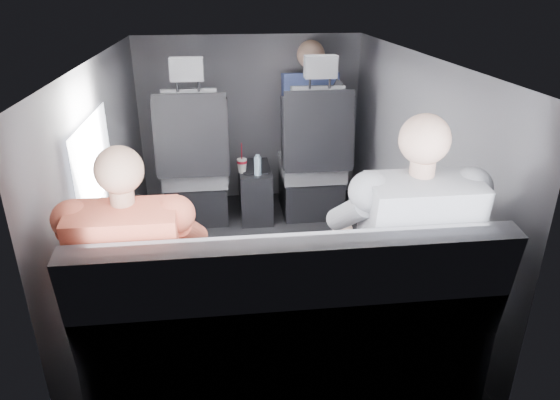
{
  "coord_description": "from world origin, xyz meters",
  "views": [
    {
      "loc": [
        -0.24,
        -2.75,
        1.71
      ],
      "look_at": [
        0.09,
        -0.05,
        0.53
      ],
      "focal_mm": 32.0,
      "sensor_mm": 36.0,
      "label": 1
    }
  ],
  "objects": [
    {
      "name": "ceiling",
      "position": [
        0.0,
        0.0,
        1.35
      ],
      "size": [
        2.6,
        2.6,
        0.0
      ],
      "primitive_type": "plane",
      "rotation": [
        3.14,
        0.0,
        0.0
      ],
      "color": "#B2B2AD",
      "rests_on": "panel_back"
    },
    {
      "name": "rear_bench",
      "position": [
        0.0,
        -1.06,
        0.31
      ],
      "size": [
        1.6,
        0.57,
        0.92
      ],
      "color": "slate",
      "rests_on": "floor"
    },
    {
      "name": "front_seat_right",
      "position": [
        0.45,
        0.84,
        0.4
      ],
      "size": [
        0.52,
        0.58,
        1.26
      ],
      "color": "black",
      "rests_on": "floor"
    },
    {
      "name": "water_bottle",
      "position": [
        0.01,
        0.73,
        0.47
      ],
      "size": [
        0.05,
        0.05,
        0.16
      ],
      "color": "#A2BCDB",
      "rests_on": "center_console"
    },
    {
      "name": "soda_cup",
      "position": [
        -0.1,
        0.79,
        0.46
      ],
      "size": [
        0.08,
        0.08,
        0.23
      ],
      "color": "white",
      "rests_on": "center_console"
    },
    {
      "name": "laptop_black",
      "position": [
        0.54,
        -0.83,
        0.63
      ],
      "size": [
        0.39,
        0.38,
        0.25
      ],
      "color": "black",
      "rests_on": "passenger_rear_right"
    },
    {
      "name": "panel_back",
      "position": [
        0.0,
        -1.3,
        0.68
      ],
      "size": [
        1.8,
        0.02,
        1.35
      ],
      "primitive_type": "cube",
      "color": "#56565B",
      "rests_on": "floor"
    },
    {
      "name": "panel_right",
      "position": [
        0.9,
        0.0,
        0.68
      ],
      "size": [
        0.02,
        2.6,
        1.35
      ],
      "primitive_type": "cube",
      "color": "#56565B",
      "rests_on": "floor"
    },
    {
      "name": "center_console",
      "position": [
        0.0,
        0.88,
        0.2
      ],
      "size": [
        0.24,
        0.48,
        0.41
      ],
      "color": "black",
      "rests_on": "floor"
    },
    {
      "name": "passenger_front_right",
      "position": [
        0.46,
        1.1,
        0.76
      ],
      "size": [
        0.43,
        0.43,
        0.9
      ],
      "color": "navy",
      "rests_on": "front_seat_right"
    },
    {
      "name": "laptop_white",
      "position": [
        -0.58,
        -0.75,
        0.63
      ],
      "size": [
        0.3,
        0.28,
        0.22
      ],
      "color": "white",
      "rests_on": "passenger_rear_left"
    },
    {
      "name": "front_seat_left",
      "position": [
        -0.45,
        0.84,
        0.4
      ],
      "size": [
        0.52,
        0.58,
        1.26
      ],
      "color": "black",
      "rests_on": "floor"
    },
    {
      "name": "panel_front",
      "position": [
        0.0,
        1.3,
        0.68
      ],
      "size": [
        1.8,
        0.02,
        1.35
      ],
      "primitive_type": "cube",
      "color": "#56565B",
      "rests_on": "floor"
    },
    {
      "name": "floor",
      "position": [
        0.0,
        0.0,
        0.0
      ],
      "size": [
        2.6,
        2.6,
        0.0
      ],
      "primitive_type": "plane",
      "color": "black",
      "rests_on": "ground"
    },
    {
      "name": "passenger_rear_left",
      "position": [
        -0.6,
        -0.97,
        0.62
      ],
      "size": [
        0.49,
        0.61,
        1.2
      ],
      "color": "#303035",
      "rests_on": "rear_bench"
    },
    {
      "name": "seatbelt",
      "position": [
        0.45,
        0.67,
        0.8
      ],
      "size": [
        0.35,
        0.11,
        0.59
      ],
      "primitive_type": "cube",
      "rotation": [
        -0.14,
        0.49,
        0.0
      ],
      "color": "black",
      "rests_on": "front_seat_right"
    },
    {
      "name": "panel_left",
      "position": [
        -0.9,
        0.0,
        0.68
      ],
      "size": [
        0.02,
        2.6,
        1.35
      ],
      "primitive_type": "cube",
      "color": "#56565B",
      "rests_on": "floor"
    },
    {
      "name": "passenger_rear_right",
      "position": [
        0.5,
        -0.97,
        0.65
      ],
      "size": [
        0.54,
        0.65,
        1.28
      ],
      "color": "navy",
      "rests_on": "rear_bench"
    },
    {
      "name": "side_window",
      "position": [
        -0.88,
        -0.3,
        0.9
      ],
      "size": [
        0.02,
        0.75,
        0.42
      ],
      "primitive_type": "cube",
      "color": "white",
      "rests_on": "panel_left"
    }
  ]
}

